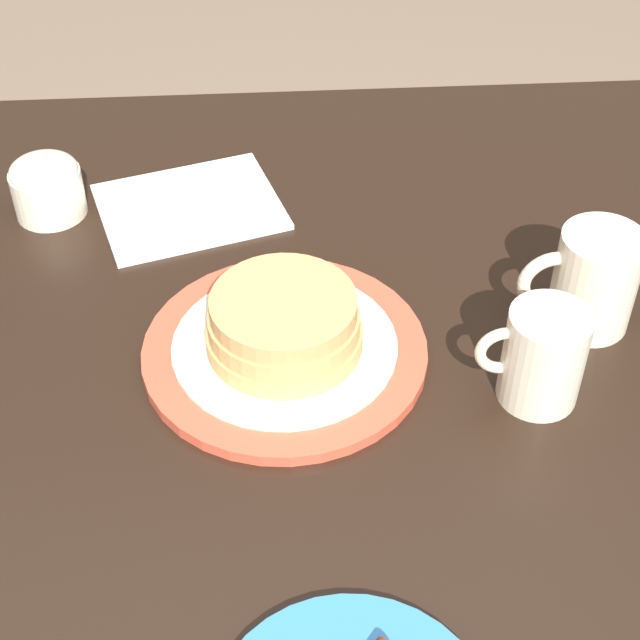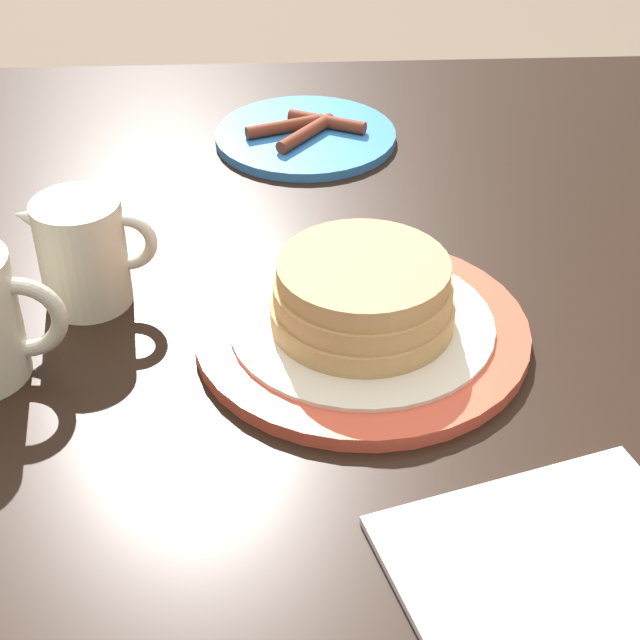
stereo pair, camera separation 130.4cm
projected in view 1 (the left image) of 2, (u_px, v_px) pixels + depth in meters
dining_table at (297, 464)px, 0.96m from camera, size 1.50×1.09×0.77m
pancake_plate at (284, 337)px, 0.91m from camera, size 0.27×0.27×0.07m
coffee_mug at (592, 280)px, 0.93m from camera, size 0.11×0.08×0.10m
creamer_pitcher at (544, 354)px, 0.86m from camera, size 0.12×0.07×0.10m
sugar_bowl at (47, 186)px, 1.07m from camera, size 0.08×0.08×0.08m
napkin at (190, 207)px, 1.10m from camera, size 0.23×0.20×0.01m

